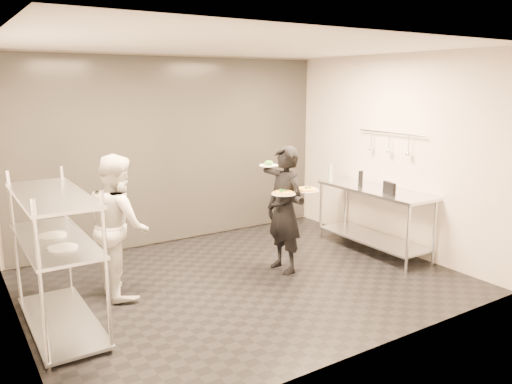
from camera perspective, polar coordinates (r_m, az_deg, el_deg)
room_shell at (r=6.89m, az=-6.48°, el=3.99°), size 5.00×4.00×2.80m
pass_rack at (r=5.27m, az=-21.88°, el=-6.51°), size 0.60×1.60×1.50m
prep_counter at (r=7.37m, az=13.31°, el=-1.86°), size 0.60×1.80×0.92m
utensil_rail at (r=7.39m, az=15.01°, el=5.35°), size 0.07×1.20×0.31m
waiter at (r=6.36m, az=3.30°, el=-2.03°), size 0.42×0.61×1.63m
chef at (r=5.87m, az=-15.43°, el=-3.68°), size 0.63×0.80×1.63m
pizza_plate_near at (r=6.10m, az=3.18°, el=-0.11°), size 0.30×0.30×0.05m
pizza_plate_far at (r=6.28m, az=5.83°, el=0.27°), size 0.30×0.30×0.05m
salad_plate at (r=6.48m, az=1.47°, el=3.25°), size 0.25×0.25×0.07m
pos_monitor at (r=6.95m, az=14.99°, el=0.42°), size 0.10×0.24×0.17m
bottle_green at (r=7.76m, az=8.56°, el=2.29°), size 0.08×0.08×0.27m
bottle_clear at (r=7.50m, az=11.79°, el=1.52°), size 0.06×0.06×0.19m
bottle_dark at (r=7.39m, az=11.87°, el=1.50°), size 0.07×0.07×0.23m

